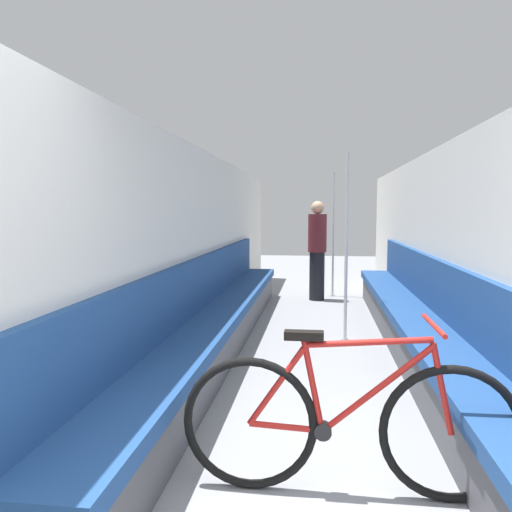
% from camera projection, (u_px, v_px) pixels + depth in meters
% --- Properties ---
extents(wall_left, '(0.10, 11.16, 2.12)m').
position_uv_depth(wall_left, '(196.00, 249.00, 5.30)').
color(wall_left, silver).
rests_on(wall_left, ground).
extents(wall_right, '(0.10, 11.16, 2.12)m').
position_uv_depth(wall_right, '(445.00, 251.00, 4.98)').
color(wall_right, silver).
rests_on(wall_right, ground).
extents(bench_seat_row_left, '(0.49, 6.95, 0.99)m').
position_uv_depth(bench_seat_row_left, '(217.00, 322.00, 5.16)').
color(bench_seat_row_left, '#4C4C51').
rests_on(bench_seat_row_left, ground).
extents(bench_seat_row_right, '(0.49, 6.95, 0.99)m').
position_uv_depth(bench_seat_row_right, '(419.00, 328.00, 4.91)').
color(bench_seat_row_right, '#4C4C51').
rests_on(bench_seat_row_right, ground).
extents(bicycle, '(1.72, 0.46, 0.92)m').
position_uv_depth(bicycle, '(348.00, 424.00, 2.54)').
color(bicycle, black).
rests_on(bicycle, ground).
extents(grab_pole_near, '(0.08, 0.08, 2.10)m').
position_uv_depth(grab_pole_near, '(346.00, 250.00, 5.56)').
color(grab_pole_near, gray).
rests_on(grab_pole_near, ground).
extents(grab_pole_far, '(0.08, 0.08, 2.10)m').
position_uv_depth(grab_pole_far, '(333.00, 237.00, 8.47)').
color(grab_pole_far, gray).
rests_on(grab_pole_far, ground).
extents(passenger_standing, '(0.30, 0.30, 1.62)m').
position_uv_depth(passenger_standing, '(317.00, 249.00, 8.11)').
color(passenger_standing, black).
rests_on(passenger_standing, ground).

